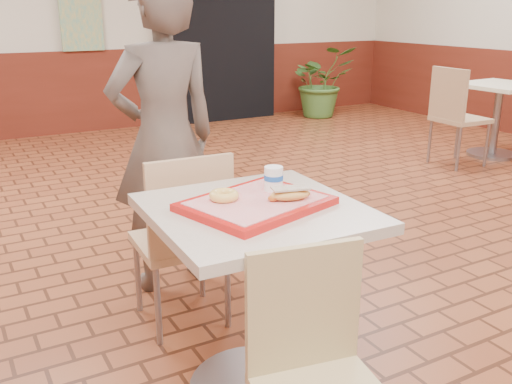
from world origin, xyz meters
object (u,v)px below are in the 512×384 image
chair_main_front (316,369)px  potted_plant (321,82)px  serving_tray (256,204)px  chair_second_left (455,112)px  paper_cup (274,178)px  second_table (498,108)px  main_table (256,271)px  ring_donut (224,195)px  customer (164,139)px  chair_main_back (184,233)px  long_john_donut (290,194)px

chair_main_front → potted_plant: bearing=64.4°
serving_tray → chair_second_left: chair_second_left is taller
paper_cup → second_table: size_ratio=0.12×
main_table → potted_plant: (3.83, 4.97, -0.04)m
ring_donut → chair_second_left: (3.51, 2.08, -0.31)m
main_table → customer: 1.14m
chair_main_back → potted_plant: size_ratio=0.89×
chair_main_back → serving_tray: bearing=97.5°
ring_donut → chair_second_left: bearing=30.7°
chair_main_front → chair_second_left: chair_second_left is taller
chair_second_left → chair_main_front: bearing=128.6°
main_table → second_table: main_table is taller
potted_plant → chair_second_left: bearing=-98.4°
chair_main_back → serving_tray: 0.69m
second_table → customer: bearing=-164.7°
serving_tray → ring_donut: (-0.10, 0.05, 0.03)m
customer → ring_donut: size_ratio=15.20×
main_table → paper_cup: bearing=30.7°
potted_plant → chair_main_back: bearing=-131.6°
chair_main_front → paper_cup: 0.76m
ring_donut → potted_plant: (3.93, 4.92, -0.35)m
paper_cup → serving_tray: bearing=-149.3°
chair_main_front → paper_cup: paper_cup is taller
chair_main_front → long_john_donut: 0.64m
chair_main_front → chair_second_left: 4.40m
long_john_donut → second_table: size_ratio=0.22×
chair_second_left → potted_plant: (0.42, 2.84, -0.04)m
ring_donut → potted_plant: potted_plant is taller
serving_tray → customer: bearing=87.3°
main_table → ring_donut: size_ratio=7.27×
long_john_donut → serving_tray: bearing=149.1°
serving_tray → potted_plant: 6.28m
main_table → serving_tray: serving_tray is taller
paper_cup → main_table: bearing=-149.3°
chair_second_left → chair_main_back: bearing=115.1°
serving_tray → potted_plant: size_ratio=0.50×
chair_main_back → main_table: bearing=97.5°
long_john_donut → paper_cup: (0.01, 0.13, 0.02)m
long_john_donut → potted_plant: size_ratio=0.17×
paper_cup → chair_second_left: 3.90m
main_table → potted_plant: potted_plant is taller
chair_main_back → chair_main_front: bearing=91.0°
main_table → long_john_donut: (0.11, -0.06, 0.31)m
customer → potted_plant: size_ratio=1.68×
chair_main_back → potted_plant: potted_plant is taller
serving_tray → paper_cup: bearing=30.7°
potted_plant → paper_cup: bearing=-127.1°
second_table → potted_plant: (-0.28, 2.77, -0.01)m
main_table → customer: size_ratio=0.48×
long_john_donut → potted_plant: (3.72, 5.04, -0.36)m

